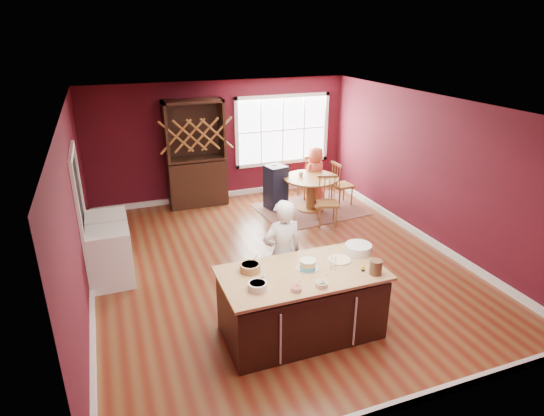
{
  "coord_description": "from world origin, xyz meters",
  "views": [
    {
      "loc": [
        -2.49,
        -6.45,
        3.8
      ],
      "look_at": [
        -0.09,
        -0.05,
        1.05
      ],
      "focal_mm": 30.0,
      "sensor_mm": 36.0,
      "label": 1
    }
  ],
  "objects": [
    {
      "name": "stoneware_crock",
      "position": [
        0.45,
        -2.27,
        1.01
      ],
      "size": [
        0.16,
        0.16,
        0.19
      ],
      "primitive_type": "cylinder",
      "color": "brown",
      "rests_on": "kitchen_island"
    },
    {
      "name": "layer_cake",
      "position": [
        -0.28,
        -1.85,
        0.98
      ],
      "size": [
        0.29,
        0.29,
        0.12
      ],
      "primitive_type": null,
      "color": "silver",
      "rests_on": "kitchen_island"
    },
    {
      "name": "white_tub",
      "position": [
        0.55,
        -1.7,
        0.98
      ],
      "size": [
        0.36,
        0.36,
        0.12
      ],
      "primitive_type": "cylinder",
      "color": "silver",
      "rests_on": "kitchen_island"
    },
    {
      "name": "dinner_plate",
      "position": [
        0.2,
        -1.81,
        0.93
      ],
      "size": [
        0.3,
        0.3,
        0.02
      ],
      "primitive_type": "cylinder",
      "color": "beige",
      "rests_on": "kitchen_island"
    },
    {
      "name": "bowl_yellow",
      "position": [
        -0.99,
        -1.65,
        0.97
      ],
      "size": [
        0.27,
        0.27,
        0.1
      ],
      "primitive_type": "cylinder",
      "color": "tan",
      "rests_on": "kitchen_island"
    },
    {
      "name": "table_plate",
      "position": [
        1.84,
        1.93,
        0.76
      ],
      "size": [
        0.22,
        0.22,
        0.02
      ],
      "primitive_type": "cylinder",
      "color": "beige",
      "rests_on": "dining_table"
    },
    {
      "name": "window",
      "position": [
        1.5,
        3.47,
        1.5
      ],
      "size": [
        2.36,
        0.1,
        1.66
      ],
      "primitive_type": null,
      "color": "white",
      "rests_on": "room_shell"
    },
    {
      "name": "hutch",
      "position": [
        -0.66,
        3.22,
        1.18
      ],
      "size": [
        1.29,
        0.54,
        2.36
      ],
      "primitive_type": "cube",
      "color": "black",
      "rests_on": "ground"
    },
    {
      "name": "chair_north",
      "position": [
        1.86,
        2.74,
        0.54
      ],
      "size": [
        0.47,
        0.45,
        1.08
      ],
      "primitive_type": null,
      "rotation": [
        0.0,
        0.0,
        3.18
      ],
      "color": "brown",
      "rests_on": "ground"
    },
    {
      "name": "chair_south",
      "position": [
        1.56,
        1.15,
        0.51
      ],
      "size": [
        0.54,
        0.52,
        1.02
      ],
      "primitive_type": null,
      "rotation": [
        0.0,
        0.0,
        -0.33
      ],
      "color": "olive",
      "rests_on": "ground"
    },
    {
      "name": "toy_figurine",
      "position": [
        0.35,
        -2.16,
        0.96
      ],
      "size": [
        0.05,
        0.05,
        0.08
      ],
      "primitive_type": null,
      "color": "yellow",
      "rests_on": "kitchen_island"
    },
    {
      "name": "bowl_olive",
      "position": [
        -0.31,
        -2.3,
        0.95
      ],
      "size": [
        0.15,
        0.15,
        0.06
      ],
      "primitive_type": "cylinder",
      "color": "white",
      "rests_on": "kitchen_island"
    },
    {
      "name": "high_chair",
      "position": [
        0.91,
        2.38,
        0.51
      ],
      "size": [
        0.5,
        0.5,
        1.02
      ],
      "primitive_type": null,
      "rotation": [
        0.0,
        0.0,
        0.23
      ],
      "color": "#222740",
      "rests_on": "ground"
    },
    {
      "name": "dryer",
      "position": [
        -2.64,
        0.92,
        0.46
      ],
      "size": [
        0.64,
        0.62,
        0.93
      ],
      "primitive_type": "cube",
      "color": "white",
      "rests_on": "ground"
    },
    {
      "name": "bowl_blue",
      "position": [
        -1.04,
        -2.09,
        0.96
      ],
      "size": [
        0.23,
        0.23,
        0.09
      ],
      "primitive_type": "cylinder",
      "color": "white",
      "rests_on": "kitchen_island"
    },
    {
      "name": "doorway",
      "position": [
        -2.97,
        0.6,
        1.02
      ],
      "size": [
        0.08,
        1.26,
        2.13
      ],
      "primitive_type": null,
      "color": "white",
      "rests_on": "room_shell"
    },
    {
      "name": "rug",
      "position": [
        1.59,
        2.02,
        0.01
      ],
      "size": [
        2.36,
        1.91,
        0.01
      ],
      "primitive_type": "cube",
      "rotation": [
        0.0,
        0.0,
        0.09
      ],
      "color": "brown",
      "rests_on": "ground"
    },
    {
      "name": "toddler",
      "position": [
        0.84,
        2.37,
        0.81
      ],
      "size": [
        0.18,
        0.14,
        0.26
      ],
      "primitive_type": null,
      "color": "#8CA5BF",
      "rests_on": "high_chair"
    },
    {
      "name": "drinking_glass",
      "position": [
        0.02,
        -1.97,
        1.0
      ],
      "size": [
        0.08,
        0.08,
        0.16
      ],
      "primitive_type": "cylinder",
      "color": "silver",
      "rests_on": "kitchen_island"
    },
    {
      "name": "chair_east",
      "position": [
        2.39,
        2.05,
        0.51
      ],
      "size": [
        0.44,
        0.46,
        1.02
      ],
      "primitive_type": null,
      "rotation": [
        0.0,
        0.0,
        1.65
      ],
      "color": "brown",
      "rests_on": "ground"
    },
    {
      "name": "kitchen_island",
      "position": [
        -0.38,
        -1.91,
        0.44
      ],
      "size": [
        2.08,
        1.09,
        0.92
      ],
      "color": "black",
      "rests_on": "ground"
    },
    {
      "name": "baker",
      "position": [
        -0.36,
        -1.18,
        0.81
      ],
      "size": [
        0.61,
        0.42,
        1.62
      ],
      "primitive_type": "imported",
      "rotation": [
        0.0,
        0.0,
        3.19
      ],
      "color": "silver",
      "rests_on": "ground"
    },
    {
      "name": "room_shell",
      "position": [
        0.0,
        0.0,
        1.35
      ],
      "size": [
        7.0,
        7.0,
        7.0
      ],
      "color": "brown",
      "rests_on": "ground"
    },
    {
      "name": "washer",
      "position": [
        -2.64,
        0.28,
        0.46
      ],
      "size": [
        0.63,
        0.61,
        0.92
      ],
      "primitive_type": "cube",
      "color": "white",
      "rests_on": "ground"
    },
    {
      "name": "table_cup",
      "position": [
        1.42,
        2.18,
        0.8
      ],
      "size": [
        0.13,
        0.13,
        0.09
      ],
      "primitive_type": "imported",
      "rotation": [
        0.0,
        0.0,
        -0.12
      ],
      "color": "white",
      "rests_on": "dining_table"
    },
    {
      "name": "bowl_pink",
      "position": [
        -0.63,
        -2.28,
        0.95
      ],
      "size": [
        0.14,
        0.14,
        0.05
      ],
      "primitive_type": "cylinder",
      "color": "silver",
      "rests_on": "kitchen_island"
    },
    {
      "name": "seated_woman",
      "position": [
        1.9,
        2.47,
        0.64
      ],
      "size": [
        0.74,
        0.61,
        1.29
      ],
      "primitive_type": "imported",
      "rotation": [
        0.0,
        0.0,
        3.51
      ],
      "color": "#CA523C",
      "rests_on": "ground"
    },
    {
      "name": "dining_table",
      "position": [
        1.59,
        2.02,
        0.53
      ],
      "size": [
        1.19,
        1.19,
        0.75
      ],
      "color": "brown",
      "rests_on": "ground"
    }
  ]
}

